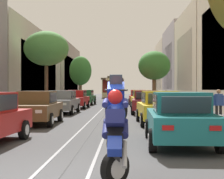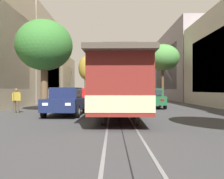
% 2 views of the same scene
% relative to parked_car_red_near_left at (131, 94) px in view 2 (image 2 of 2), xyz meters
% --- Properties ---
extents(ground_plane, '(166.36, 166.36, 0.00)m').
position_rel_parked_car_red_near_left_xyz_m(ground_plane, '(3.04, 22.94, -0.80)').
color(ground_plane, '#424244').
extents(trolley_track_rails, '(1.14, 74.54, 0.01)m').
position_rel_parked_car_red_near_left_xyz_m(trolley_track_rails, '(3.04, 27.59, -0.79)').
color(trolley_track_rails, gray).
rests_on(trolley_track_rails, ground).
extents(parked_car_red_near_left, '(2.14, 4.42, 1.58)m').
position_rel_parked_car_red_near_left_xyz_m(parked_car_red_near_left, '(0.00, 0.00, 0.00)').
color(parked_car_red_near_left, red).
rests_on(parked_car_red_near_left, ground).
extents(parked_car_brown_second_left, '(2.08, 4.39, 1.58)m').
position_rel_parked_car_red_near_left_xyz_m(parked_car_brown_second_left, '(0.15, 6.06, 0.00)').
color(parked_car_brown_second_left, brown).
rests_on(parked_car_brown_second_left, ground).
extents(parked_car_grey_mid_left, '(2.06, 4.39, 1.58)m').
position_rel_parked_car_red_near_left_xyz_m(parked_car_grey_mid_left, '(0.11, 12.90, 0.00)').
color(parked_car_grey_mid_left, slate).
rests_on(parked_car_grey_mid_left, ground).
extents(parked_car_red_fourth_left, '(2.08, 4.40, 1.58)m').
position_rel_parked_car_red_near_left_xyz_m(parked_car_red_fourth_left, '(0.18, 19.22, 0.00)').
color(parked_car_red_fourth_left, red).
rests_on(parked_car_red_fourth_left, ground).
extents(parked_car_green_fifth_left, '(2.12, 4.41, 1.58)m').
position_rel_parked_car_red_near_left_xyz_m(parked_car_green_fifth_left, '(0.23, 25.71, 0.00)').
color(parked_car_green_fifth_left, '#1E6038').
rests_on(parked_car_green_fifth_left, ground).
extents(parked_car_teal_near_right, '(2.10, 4.41, 1.58)m').
position_rel_parked_car_red_near_left_xyz_m(parked_car_teal_near_right, '(5.94, 0.36, 0.00)').
color(parked_car_teal_near_right, '#196B70').
rests_on(parked_car_teal_near_right, ground).
extents(parked_car_yellow_second_right, '(2.08, 4.40, 1.58)m').
position_rel_parked_car_red_near_left_xyz_m(parked_car_yellow_second_right, '(5.95, 6.23, 0.00)').
color(parked_car_yellow_second_right, gold).
rests_on(parked_car_yellow_second_right, ground).
extents(parked_car_maroon_mid_right, '(2.13, 4.42, 1.58)m').
position_rel_parked_car_red_near_left_xyz_m(parked_car_maroon_mid_right, '(5.80, 13.04, 0.00)').
color(parked_car_maroon_mid_right, maroon).
rests_on(parked_car_maroon_mid_right, ground).
extents(parked_car_yellow_fourth_right, '(2.05, 4.38, 1.58)m').
position_rel_parked_car_red_near_left_xyz_m(parked_car_yellow_fourth_right, '(5.90, 19.39, 0.00)').
color(parked_car_yellow_fourth_right, gold).
rests_on(parked_car_yellow_fourth_right, ground).
extents(parked_car_red_fifth_right, '(2.01, 4.36, 1.58)m').
position_rel_parked_car_red_near_left_xyz_m(parked_car_red_fifth_right, '(5.84, 25.91, 0.00)').
color(parked_car_red_fifth_right, red).
rests_on(parked_car_red_fifth_right, ground).
extents(parked_car_navy_sixth_right, '(2.10, 4.40, 1.58)m').
position_rel_parked_car_red_near_left_xyz_m(parked_car_navy_sixth_right, '(6.01, 31.93, 0.00)').
color(parked_car_navy_sixth_right, '#19234C').
rests_on(parked_car_navy_sixth_right, ground).
extents(street_tree_kerb_left_near, '(2.67, 2.23, 6.36)m').
position_rel_parked_car_red_near_left_xyz_m(street_tree_kerb_left_near, '(-2.04, -0.86, 3.30)').
color(street_tree_kerb_left_near, '#4C3826').
rests_on(street_tree_kerb_left_near, ground).
extents(street_tree_kerb_left_second, '(3.73, 3.48, 6.51)m').
position_rel_parked_car_red_near_left_xyz_m(street_tree_kerb_left_second, '(-2.17, 17.96, 4.24)').
color(street_tree_kerb_left_second, brown).
rests_on(street_tree_kerb_left_second, ground).
extents(street_tree_kerb_right_near, '(2.55, 2.54, 7.42)m').
position_rel_parked_car_red_near_left_xyz_m(street_tree_kerb_right_near, '(8.11, 0.86, 4.45)').
color(street_tree_kerb_right_near, brown).
rests_on(street_tree_kerb_right_near, ground).
extents(street_tree_kerb_right_second, '(3.74, 4.05, 6.11)m').
position_rel_parked_car_red_near_left_xyz_m(street_tree_kerb_right_second, '(7.91, 29.43, 3.59)').
color(street_tree_kerb_right_second, brown).
rests_on(street_tree_kerb_right_second, ground).
extents(cable_car_trolley, '(2.74, 9.16, 3.28)m').
position_rel_parked_car_red_near_left_xyz_m(cable_car_trolley, '(3.04, 33.95, 0.86)').
color(cable_car_trolley, maroon).
rests_on(cable_car_trolley, ground).
extents(motorcycle_with_rider, '(0.51, 1.76, 1.96)m').
position_rel_parked_car_red_near_left_xyz_m(motorcycle_with_rider, '(4.10, -3.67, 0.22)').
color(motorcycle_with_rider, black).
rests_on(motorcycle_with_rider, ground).
extents(pedestrian_on_left_pavement, '(0.55, 0.35, 1.66)m').
position_rel_parked_car_red_near_left_xyz_m(pedestrian_on_left_pavement, '(9.11, 7.38, 0.14)').
color(pedestrian_on_left_pavement, black).
rests_on(pedestrian_on_left_pavement, ground).
extents(pedestrian_on_right_pavement, '(0.55, 0.40, 1.55)m').
position_rel_parked_car_red_near_left_xyz_m(pedestrian_on_right_pavement, '(9.42, 30.38, 0.07)').
color(pedestrian_on_right_pavement, '#4C4233').
rests_on(pedestrian_on_right_pavement, ground).
extents(pedestrian_crossing_far, '(0.55, 0.42, 1.73)m').
position_rel_parked_car_red_near_left_xyz_m(pedestrian_crossing_far, '(-3.23, 8.78, 0.18)').
color(pedestrian_crossing_far, '#282D38').
rests_on(pedestrian_crossing_far, ground).
extents(fire_hydrant, '(0.40, 0.22, 0.84)m').
position_rel_parked_car_red_near_left_xyz_m(fire_hydrant, '(7.42, 1.23, -0.38)').
color(fire_hydrant, '#B2B2B7').
rests_on(fire_hydrant, ground).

